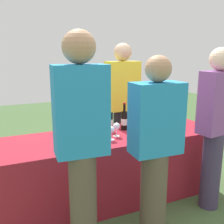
% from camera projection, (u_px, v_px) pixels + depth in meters
% --- Properties ---
extents(ground_plane, '(12.00, 12.00, 0.00)m').
position_uv_depth(ground_plane, '(112.00, 196.00, 2.96)').
color(ground_plane, '#476638').
extents(tasting_table, '(2.38, 0.76, 0.73)m').
position_uv_depth(tasting_table, '(112.00, 166.00, 2.88)').
color(tasting_table, maroon).
rests_on(tasting_table, ground_plane).
extents(wine_bottle_0, '(0.08, 0.08, 0.30)m').
position_uv_depth(wine_bottle_0, '(60.00, 127.00, 2.69)').
color(wine_bottle_0, black).
rests_on(wine_bottle_0, tasting_table).
extents(wine_bottle_1, '(0.08, 0.08, 0.33)m').
position_uv_depth(wine_bottle_1, '(75.00, 125.00, 2.74)').
color(wine_bottle_1, black).
rests_on(wine_bottle_1, tasting_table).
extents(wine_bottle_2, '(0.07, 0.07, 0.31)m').
position_uv_depth(wine_bottle_2, '(110.00, 121.00, 2.93)').
color(wine_bottle_2, black).
rests_on(wine_bottle_2, tasting_table).
extents(wine_bottle_3, '(0.07, 0.07, 0.31)m').
position_uv_depth(wine_bottle_3, '(124.00, 120.00, 2.96)').
color(wine_bottle_3, black).
rests_on(wine_bottle_3, tasting_table).
extents(wine_glass_0, '(0.07, 0.07, 0.15)m').
position_uv_depth(wine_glass_0, '(61.00, 136.00, 2.40)').
color(wine_glass_0, silver).
rests_on(wine_glass_0, tasting_table).
extents(wine_glass_1, '(0.07, 0.07, 0.14)m').
position_uv_depth(wine_glass_1, '(111.00, 130.00, 2.61)').
color(wine_glass_1, silver).
rests_on(wine_glass_1, tasting_table).
extents(wine_glass_2, '(0.07, 0.07, 0.15)m').
position_uv_depth(wine_glass_2, '(117.00, 127.00, 2.73)').
color(wine_glass_2, silver).
rests_on(wine_glass_2, tasting_table).
extents(wine_glass_3, '(0.07, 0.07, 0.14)m').
position_uv_depth(wine_glass_3, '(137.00, 124.00, 2.83)').
color(wine_glass_3, silver).
rests_on(wine_glass_3, tasting_table).
extents(wine_glass_4, '(0.06, 0.06, 0.14)m').
position_uv_depth(wine_glass_4, '(178.00, 120.00, 3.01)').
color(wine_glass_4, silver).
rests_on(wine_glass_4, tasting_table).
extents(server_pouring, '(0.43, 0.25, 1.71)m').
position_uv_depth(server_pouring, '(122.00, 104.00, 3.46)').
color(server_pouring, black).
rests_on(server_pouring, ground_plane).
extents(guest_0, '(0.40, 0.24, 1.75)m').
position_uv_depth(guest_0, '(82.00, 141.00, 1.90)').
color(guest_0, brown).
rests_on(guest_0, ground_plane).
extents(guest_1, '(0.42, 0.24, 1.57)m').
position_uv_depth(guest_1, '(155.00, 145.00, 2.15)').
color(guest_1, brown).
rests_on(guest_1, ground_plane).
extents(guest_2, '(0.38, 0.25, 1.64)m').
position_uv_depth(guest_2, '(215.00, 124.00, 2.57)').
color(guest_2, '#3F3351').
rests_on(guest_2, ground_plane).
extents(menu_board, '(0.63, 0.07, 0.76)m').
position_uv_depth(menu_board, '(147.00, 130.00, 4.16)').
color(menu_board, white).
rests_on(menu_board, ground_plane).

